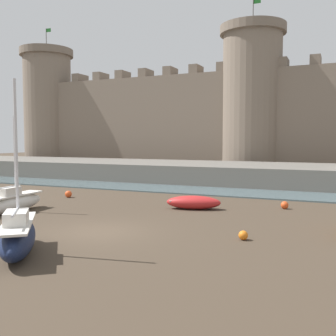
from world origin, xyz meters
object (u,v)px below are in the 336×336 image
Objects in this scene: rowboat_midflat_centre at (193,202)px; mooring_buoy_near_channel at (285,205)px; sailboat_midflat_right at (18,236)px; mooring_buoy_mid_mud at (243,235)px; mooring_buoy_off_centre at (68,194)px; sailboat_midflat_left at (13,202)px.

mooring_buoy_near_channel is (4.83, 2.17, -0.19)m from rowboat_midflat_centre.
mooring_buoy_mid_mud is at bearing 37.46° from sailboat_midflat_right.
mooring_buoy_near_channel is 0.93× the size of mooring_buoy_off_centre.
mooring_buoy_mid_mud is 0.80× the size of mooring_buoy_off_centre.
sailboat_midflat_left is 13.05m from mooring_buoy_mid_mud.
sailboat_midflat_right reaches higher than mooring_buoy_mid_mud.
mooring_buoy_mid_mud is at bearing -53.97° from rowboat_midflat_centre.
mooring_buoy_near_channel is at bearing 5.44° from mooring_buoy_off_centre.
mooring_buoy_off_centre is (-6.96, 11.76, -0.44)m from sailboat_midflat_right.
rowboat_midflat_centre reaches higher than mooring_buoy_mid_mud.
mooring_buoy_off_centre is at bearing 175.17° from rowboat_midflat_centre.
rowboat_midflat_centre is 7.01× the size of mooring_buoy_off_centre.
sailboat_midflat_left is at bearing 136.14° from sailboat_midflat_right.
sailboat_midflat_left is 12.01× the size of mooring_buoy_near_channel.
mooring_buoy_near_channel is at bearing 24.17° from rowboat_midflat_centre.
rowboat_midflat_centre reaches higher than mooring_buoy_near_channel.
sailboat_midflat_right is 11.25m from rowboat_midflat_centre.
sailboat_midflat_left reaches higher than mooring_buoy_off_centre.
mooring_buoy_near_channel is at bearing 60.71° from sailboat_midflat_right.
sailboat_midflat_right is at bearing -59.36° from mooring_buoy_off_centre.
rowboat_midflat_centre is (2.53, 10.95, -0.27)m from sailboat_midflat_right.
mooring_buoy_off_centre is at bearing -174.56° from mooring_buoy_near_channel.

